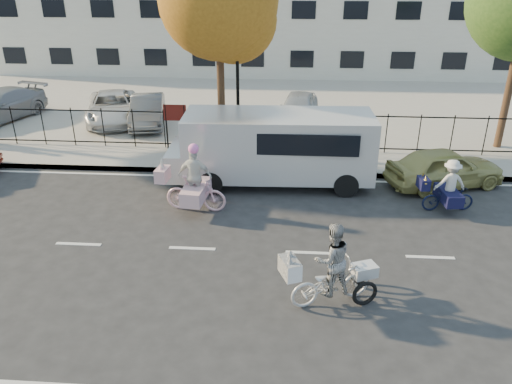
# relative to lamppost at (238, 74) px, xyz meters

# --- Properties ---
(ground) EXTENTS (120.00, 120.00, 0.00)m
(ground) POSITION_rel_lamppost_xyz_m (-0.50, -6.80, -3.11)
(ground) COLOR #333334
(road_markings) EXTENTS (60.00, 9.52, 0.01)m
(road_markings) POSITION_rel_lamppost_xyz_m (-0.50, -6.80, -3.11)
(road_markings) COLOR silver
(road_markings) RESTS_ON ground
(curb) EXTENTS (60.00, 0.10, 0.15)m
(curb) POSITION_rel_lamppost_xyz_m (-0.50, -1.75, -3.04)
(curb) COLOR #A8A399
(curb) RESTS_ON ground
(sidewalk) EXTENTS (60.00, 2.20, 0.15)m
(sidewalk) POSITION_rel_lamppost_xyz_m (-0.50, -0.70, -3.04)
(sidewalk) COLOR #A8A399
(sidewalk) RESTS_ON ground
(parking_lot) EXTENTS (60.00, 15.60, 0.15)m
(parking_lot) POSITION_rel_lamppost_xyz_m (-0.50, 8.20, -3.04)
(parking_lot) COLOR #A8A399
(parking_lot) RESTS_ON ground
(iron_fence) EXTENTS (58.00, 0.06, 1.50)m
(iron_fence) POSITION_rel_lamppost_xyz_m (-0.50, 0.40, -2.21)
(iron_fence) COLOR black
(iron_fence) RESTS_ON sidewalk
(building) EXTENTS (34.00, 10.00, 6.00)m
(building) POSITION_rel_lamppost_xyz_m (-0.50, 18.20, -0.11)
(building) COLOR silver
(building) RESTS_ON ground
(lamppost) EXTENTS (0.36, 0.36, 4.33)m
(lamppost) POSITION_rel_lamppost_xyz_m (0.00, 0.00, 0.00)
(lamppost) COLOR black
(lamppost) RESTS_ON sidewalk
(street_sign) EXTENTS (0.85, 0.06, 1.80)m
(street_sign) POSITION_rel_lamppost_xyz_m (-2.35, 0.00, -1.70)
(street_sign) COLOR black
(street_sign) RESTS_ON sidewalk
(zebra_trike) EXTENTS (2.17, 1.49, 1.89)m
(zebra_trike) POSITION_rel_lamppost_xyz_m (2.88, -8.76, -2.38)
(zebra_trike) COLOR silver
(zebra_trike) RESTS_ON ground
(unicorn_bike) EXTENTS (2.08, 1.45, 2.07)m
(unicorn_bike) POSITION_rel_lamppost_xyz_m (-0.81, -4.61, -2.35)
(unicorn_bike) COLOR #FCC0D1
(unicorn_bike) RESTS_ON ground
(bull_bike) EXTENTS (1.73, 1.19, 1.58)m
(bull_bike) POSITION_rel_lamppost_xyz_m (6.58, -4.08, -2.48)
(bull_bike) COLOR black
(bull_bike) RESTS_ON ground
(white_van) EXTENTS (6.64, 2.42, 2.34)m
(white_van) POSITION_rel_lamppost_xyz_m (1.43, -2.40, -1.82)
(white_van) COLOR silver
(white_van) RESTS_ON ground
(gold_sedan) EXTENTS (4.09, 2.63, 1.29)m
(gold_sedan) POSITION_rel_lamppost_xyz_m (6.96, -2.30, -2.47)
(gold_sedan) COLOR tan
(gold_sedan) RESTS_ON ground
(lot_car_b) EXTENTS (3.38, 5.04, 1.28)m
(lot_car_b) POSITION_rel_lamppost_xyz_m (-6.09, 3.73, -2.32)
(lot_car_b) COLOR silver
(lot_car_b) RESTS_ON parking_lot
(lot_car_c) EXTENTS (2.09, 4.07, 1.28)m
(lot_car_c) POSITION_rel_lamppost_xyz_m (-4.35, 3.27, -2.32)
(lot_car_c) COLOR #54585C
(lot_car_c) RESTS_ON parking_lot
(lot_car_d) EXTENTS (2.06, 4.05, 1.32)m
(lot_car_d) POSITION_rel_lamppost_xyz_m (2.26, 4.13, -2.30)
(lot_car_d) COLOR #B6B9BE
(lot_car_d) RESTS_ON parking_lot
(tree_mid) EXTENTS (4.16, 4.16, 7.63)m
(tree_mid) POSITION_rel_lamppost_xyz_m (-0.54, 0.56, 2.23)
(tree_mid) COLOR #442D1D
(tree_mid) RESTS_ON ground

